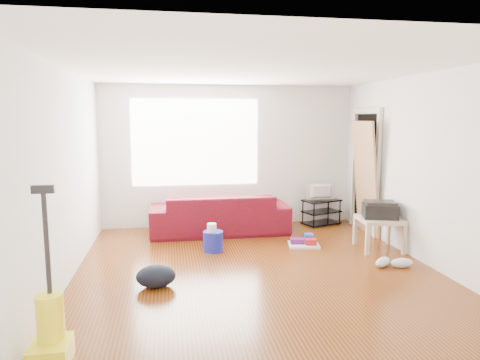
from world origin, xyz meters
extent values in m
cube|color=#402608|center=(0.00, 0.00, 0.00)|extent=(4.50, 5.00, 0.01)
cube|color=white|center=(0.00, 0.00, 2.50)|extent=(4.50, 5.00, 0.01)
cube|color=white|center=(0.00, 2.50, 1.25)|extent=(4.50, 0.01, 2.50)
cube|color=white|center=(0.00, -2.50, 1.25)|extent=(4.50, 0.01, 2.50)
cube|color=white|center=(-2.25, 0.00, 1.25)|extent=(0.01, 5.00, 2.50)
cube|color=white|center=(2.25, 0.00, 1.25)|extent=(0.01, 5.00, 2.50)
cube|color=white|center=(-0.60, 2.48, 1.50)|extent=(2.20, 0.01, 1.50)
cube|color=beige|center=(2.21, 1.25, 1.00)|extent=(0.06, 0.08, 2.00)
cube|color=beige|center=(2.21, 2.15, 1.00)|extent=(0.06, 0.08, 2.00)
cube|color=beige|center=(2.21, 1.70, 2.04)|extent=(0.06, 0.98, 0.08)
cube|color=black|center=(2.24, 1.70, 1.00)|extent=(0.01, 0.86, 1.98)
imported|color=maroon|center=(-0.25, 1.95, 0.00)|extent=(2.30, 0.90, 0.67)
cube|color=black|center=(1.65, 2.22, 0.03)|extent=(0.75, 0.58, 0.02)
cube|color=black|center=(1.65, 2.22, 0.24)|extent=(0.75, 0.58, 0.02)
cube|color=black|center=(1.65, 2.22, 0.44)|extent=(0.75, 0.58, 0.02)
cylinder|color=black|center=(1.42, 1.97, 0.23)|extent=(0.02, 0.02, 0.46)
cylinder|color=black|center=(1.31, 2.27, 0.23)|extent=(0.02, 0.02, 0.46)
cylinder|color=black|center=(1.99, 2.17, 0.23)|extent=(0.02, 0.02, 0.46)
cylinder|color=black|center=(1.88, 2.47, 0.23)|extent=(0.02, 0.02, 0.46)
imported|color=black|center=(1.65, 2.22, 0.61)|extent=(0.53, 0.07, 0.30)
cube|color=tan|center=(1.95, 0.62, 0.45)|extent=(0.64, 0.64, 0.05)
cube|color=tan|center=(1.66, 0.39, 0.21)|extent=(0.05, 0.05, 0.42)
cube|color=tan|center=(1.71, 0.91, 0.21)|extent=(0.05, 0.05, 0.42)
cube|color=tan|center=(2.19, 0.33, 0.21)|extent=(0.05, 0.05, 0.42)
cube|color=tan|center=(2.24, 0.86, 0.21)|extent=(0.05, 0.05, 0.42)
cube|color=black|center=(1.95, 0.62, 0.58)|extent=(0.55, 0.48, 0.20)
cube|color=black|center=(1.95, 0.62, 0.70)|extent=(0.50, 0.42, 0.04)
cylinder|color=#1820AA|center=(-0.46, 0.94, 0.00)|extent=(0.31, 0.31, 0.29)
cylinder|color=white|center=(-0.48, 0.92, 0.21)|extent=(0.13, 0.13, 0.12)
cube|color=silver|center=(0.92, 0.96, 0.02)|extent=(0.51, 0.43, 0.04)
cube|color=#B0141D|center=(1.01, 0.88, 0.08)|extent=(0.18, 0.13, 0.09)
cube|color=#551664|center=(0.83, 1.00, 0.07)|extent=(0.22, 0.18, 0.07)
cube|color=blue|center=(1.02, 1.05, 0.10)|extent=(0.14, 0.13, 0.13)
ellipsoid|color=black|center=(-1.24, -0.30, 0.00)|extent=(0.45, 0.36, 0.25)
ellipsoid|color=silver|center=(1.65, -0.09, 0.06)|extent=(0.33, 0.28, 0.12)
ellipsoid|color=silver|center=(1.87, -0.16, 0.06)|extent=(0.31, 0.14, 0.12)
cube|color=yellow|center=(-2.00, -1.77, 0.09)|extent=(0.30, 0.34, 0.19)
cylinder|color=yellow|center=(-2.00, -1.72, 0.37)|extent=(0.21, 0.21, 0.37)
cylinder|color=black|center=(-2.00, -1.69, 0.95)|extent=(0.04, 0.04, 0.79)
cube|color=black|center=(-2.00, -1.69, 1.37)|extent=(0.17, 0.04, 0.06)
cube|color=#A77C4E|center=(2.13, 1.50, 0.00)|extent=(0.23, 0.75, 1.87)
camera|label=1|loc=(-1.05, -5.06, 1.89)|focal=32.00mm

